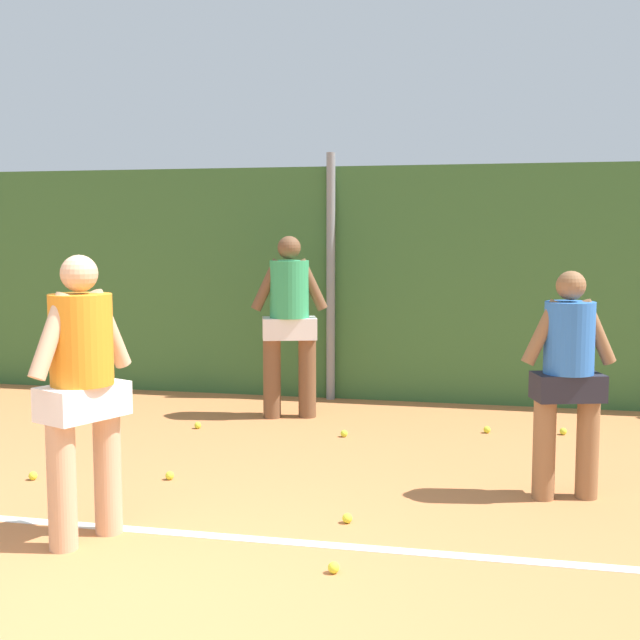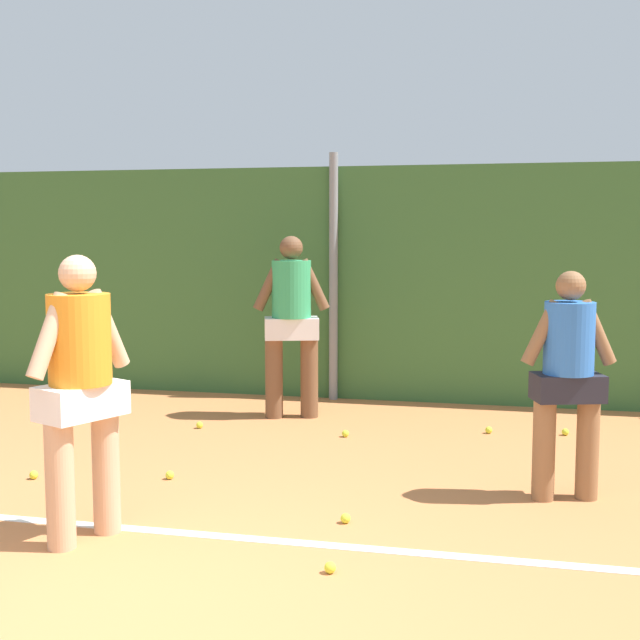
{
  "view_description": "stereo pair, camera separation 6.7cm",
  "coord_description": "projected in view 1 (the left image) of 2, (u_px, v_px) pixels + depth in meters",
  "views": [
    {
      "loc": [
        1.9,
        -3.47,
        1.92
      ],
      "look_at": [
        0.52,
        2.87,
        1.23
      ],
      "focal_mm": 47.07,
      "sensor_mm": 36.0,
      "label": 1
    },
    {
      "loc": [
        1.96,
        -3.46,
        1.92
      ],
      "look_at": [
        0.52,
        2.87,
        1.23
      ],
      "focal_mm": 47.07,
      "sensor_mm": 36.0,
      "label": 2
    }
  ],
  "objects": [
    {
      "name": "ground_plane",
      "position": [
        211.0,
        516.0,
        5.69
      ],
      "size": [
        27.74,
        27.74,
        0.0
      ],
      "primitive_type": "plane",
      "color": "#C67542"
    },
    {
      "name": "hedge_fence_backdrop",
      "position": [
        334.0,
        283.0,
        9.66
      ],
      "size": [
        18.03,
        0.25,
        2.65
      ],
      "primitive_type": "cube",
      "color": "#386633",
      "rests_on": "ground_plane"
    },
    {
      "name": "fence_post_center",
      "position": [
        331.0,
        278.0,
        9.49
      ],
      "size": [
        0.1,
        0.1,
        2.8
      ],
      "primitive_type": "cylinder",
      "color": "gray",
      "rests_on": "ground_plane"
    },
    {
      "name": "court_baseline_paint",
      "position": [
        192.0,
        534.0,
        5.33
      ],
      "size": [
        13.18,
        0.1,
        0.01
      ],
      "primitive_type": "cube",
      "color": "white",
      "rests_on": "ground_plane"
    },
    {
      "name": "player_foreground_near",
      "position": [
        82.0,
        382.0,
        5.13
      ],
      "size": [
        0.49,
        0.69,
        1.78
      ],
      "rotation": [
        0.0,
        0.0,
        1.15
      ],
      "color": "tan",
      "rests_on": "ground_plane"
    },
    {
      "name": "player_midcourt",
      "position": [
        568.0,
        372.0,
        5.96
      ],
      "size": [
        0.67,
        0.41,
        1.65
      ],
      "rotation": [
        0.0,
        0.0,
        3.43
      ],
      "color": "#8C603D",
      "rests_on": "ground_plane"
    },
    {
      "name": "player_backcourt_far",
      "position": [
        289.0,
        316.0,
        8.58
      ],
      "size": [
        0.76,
        0.47,
        1.87
      ],
      "rotation": [
        0.0,
        0.0,
        3.44
      ],
      "color": "brown",
      "rests_on": "ground_plane"
    },
    {
      "name": "tennis_ball_1",
      "position": [
        334.0,
        568.0,
        4.73
      ],
      "size": [
        0.07,
        0.07,
        0.07
      ],
      "primitive_type": "sphere",
      "color": "#CCDB33",
      "rests_on": "ground_plane"
    },
    {
      "name": "tennis_ball_5",
      "position": [
        344.0,
        433.0,
        7.85
      ],
      "size": [
        0.07,
        0.07,
        0.07
      ],
      "primitive_type": "sphere",
      "color": "#CCDB33",
      "rests_on": "ground_plane"
    },
    {
      "name": "tennis_ball_8",
      "position": [
        33.0,
        476.0,
        6.5
      ],
      "size": [
        0.07,
        0.07,
        0.07
      ],
      "primitive_type": "sphere",
      "color": "#CCDB33",
      "rests_on": "ground_plane"
    },
    {
      "name": "tennis_ball_9",
      "position": [
        563.0,
        431.0,
        7.94
      ],
      "size": [
        0.07,
        0.07,
        0.07
      ],
      "primitive_type": "sphere",
      "color": "#CCDB33",
      "rests_on": "ground_plane"
    },
    {
      "name": "tennis_ball_10",
      "position": [
        347.0,
        518.0,
        5.54
      ],
      "size": [
        0.07,
        0.07,
        0.07
      ],
      "primitive_type": "sphere",
      "color": "#CCDB33",
      "rests_on": "ground_plane"
    },
    {
      "name": "tennis_ball_11",
      "position": [
        198.0,
        425.0,
        8.19
      ],
      "size": [
        0.07,
        0.07,
        0.07
      ],
      "primitive_type": "sphere",
      "color": "#CCDB33",
      "rests_on": "ground_plane"
    },
    {
      "name": "tennis_ball_12",
      "position": [
        170.0,
        476.0,
        6.5
      ],
      "size": [
        0.07,
        0.07,
        0.07
      ],
      "primitive_type": "sphere",
      "color": "#CCDB33",
      "rests_on": "ground_plane"
    },
    {
      "name": "tennis_ball_13",
      "position": [
        487.0,
        430.0,
        8.01
      ],
      "size": [
        0.07,
        0.07,
        0.07
      ],
      "primitive_type": "sphere",
      "color": "#CCDB33",
      "rests_on": "ground_plane"
    }
  ]
}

